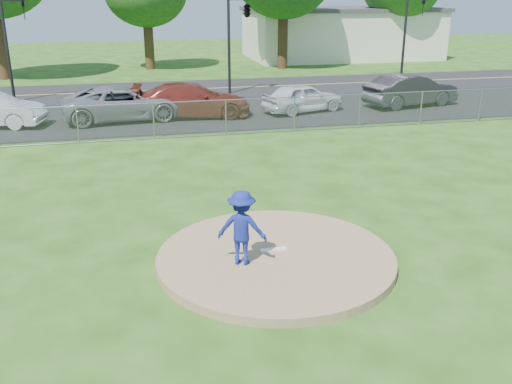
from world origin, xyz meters
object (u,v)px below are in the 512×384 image
at_px(traffic_signal_right, 408,32).
at_px(parked_car_darkred, 192,100).
at_px(traffic_signal_left, 11,39).
at_px(parked_car_gray, 124,103).
at_px(pitcher, 242,228).
at_px(parked_car_pearl, 303,98).
at_px(commercial_building, 341,33).
at_px(traffic_signal_center, 245,12).
at_px(traffic_cone, 31,119).
at_px(parked_car_charcoal, 411,90).

relative_size(traffic_signal_right, parked_car_darkred, 1.01).
height_order(traffic_signal_left, parked_car_darkred, traffic_signal_left).
distance_m(traffic_signal_left, traffic_signal_right, 23.00).
distance_m(parked_car_gray, parked_car_darkred, 3.21).
bearing_deg(parked_car_darkred, pitcher, -177.07).
distance_m(parked_car_darkred, parked_car_pearl, 5.53).
xyz_separation_m(commercial_building, traffic_signal_left, (-24.76, -16.00, 1.20)).
distance_m(commercial_building, traffic_signal_center, 20.17).
height_order(traffic_cone, parked_car_charcoal, parked_car_charcoal).
bearing_deg(traffic_signal_center, parked_car_darkred, -122.82).
relative_size(traffic_signal_left, parked_car_darkred, 1.01).
bearing_deg(pitcher, parked_car_charcoal, -104.44).
bearing_deg(traffic_signal_center, traffic_cone, -149.82).
distance_m(pitcher, parked_car_charcoal, 20.50).
distance_m(traffic_signal_center, parked_car_darkred, 8.14).
relative_size(traffic_signal_right, pitcher, 3.35).
bearing_deg(traffic_signal_center, parked_car_gray, -139.63).
bearing_deg(traffic_cone, traffic_signal_left, 102.99).
xyz_separation_m(traffic_signal_left, parked_car_charcoal, (20.34, -5.92, -2.52)).
distance_m(traffic_signal_center, traffic_signal_right, 10.34).
bearing_deg(traffic_signal_right, pitcher, -124.11).
relative_size(parked_car_gray, parked_car_charcoal, 1.13).
bearing_deg(traffic_signal_center, commercial_building, 53.06).
distance_m(traffic_cone, parked_car_charcoal, 18.85).
bearing_deg(pitcher, parked_car_pearl, -88.94).
relative_size(pitcher, parked_car_gray, 0.29).
xyz_separation_m(traffic_cone, parked_car_charcoal, (18.84, 0.60, 0.51)).
bearing_deg(parked_car_gray, commercial_building, -47.44).
xyz_separation_m(traffic_signal_left, traffic_signal_right, (23.00, 0.00, 0.00)).
xyz_separation_m(traffic_signal_right, parked_car_gray, (-17.38, -6.05, -2.56)).
xyz_separation_m(pitcher, parked_car_darkred, (0.90, 16.19, -0.22)).
height_order(commercial_building, traffic_cone, commercial_building).
bearing_deg(parked_car_darkred, traffic_signal_center, -26.72).
xyz_separation_m(traffic_signal_center, parked_car_darkred, (-3.90, -6.05, -3.79)).
height_order(traffic_signal_left, traffic_signal_center, same).
relative_size(traffic_signal_left, parked_car_pearl, 1.34).
bearing_deg(commercial_building, parked_car_pearl, -115.18).
xyz_separation_m(traffic_signal_left, pitcher, (7.93, -22.24, -2.33)).
height_order(traffic_signal_right, parked_car_darkred, traffic_signal_right).
height_order(commercial_building, traffic_signal_left, traffic_signal_left).
xyz_separation_m(pitcher, parked_car_charcoal, (12.41, 16.32, -0.19)).
bearing_deg(parked_car_charcoal, traffic_signal_center, 39.37).
xyz_separation_m(parked_car_darkred, parked_car_pearl, (5.53, -0.09, -0.09)).
xyz_separation_m(pitcher, parked_car_gray, (-2.32, 16.20, -0.23)).
bearing_deg(commercial_building, parked_car_gray, -130.97).
relative_size(commercial_building, traffic_cone, 25.42).
xyz_separation_m(traffic_signal_center, pitcher, (-4.80, -22.24, -3.57)).
relative_size(pitcher, traffic_cone, 2.59).
relative_size(traffic_signal_center, parked_car_charcoal, 1.10).
bearing_deg(traffic_signal_right, traffic_signal_center, -180.00).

